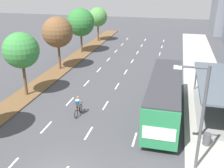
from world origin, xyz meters
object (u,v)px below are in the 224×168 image
at_px(bus_shelter, 217,93).
at_px(cyclist, 78,107).
at_px(median_tree_fifth, 98,17).
at_px(median_tree_third, 57,32).
at_px(bus, 165,93).
at_px(trash_bin, 207,139).
at_px(median_tree_second, 21,50).
at_px(median_tree_fourth, 81,22).
at_px(streetlight, 200,113).

xyz_separation_m(bus_shelter, cyclist, (-11.29, -3.25, -1.08)).
bearing_deg(median_tree_fifth, median_tree_third, -90.19).
xyz_separation_m(bus, cyclist, (-7.01, -1.64, -1.28)).
bearing_deg(median_tree_fifth, bus_shelter, -53.89).
distance_m(cyclist, trash_bin, 10.43).
height_order(median_tree_second, median_tree_fifth, median_tree_second).
distance_m(median_tree_fourth, streetlight, 28.93).
height_order(bus_shelter, streetlight, streetlight).
height_order(cyclist, median_tree_second, median_tree_second).
bearing_deg(median_tree_second, streetlight, -25.27).
relative_size(bus_shelter, cyclist, 5.47).
bearing_deg(median_tree_fifth, trash_bin, -60.68).
xyz_separation_m(median_tree_second, trash_bin, (16.62, -4.67, -4.04)).
bearing_deg(bus, median_tree_fourth, 127.85).
relative_size(median_tree_second, median_tree_third, 0.95).
relative_size(median_tree_second, median_tree_fifth, 1.03).
bearing_deg(bus_shelter, median_tree_second, -177.66).
height_order(bus, median_tree_fourth, median_tree_fourth).
bearing_deg(median_tree_third, cyclist, -58.80).
bearing_deg(streetlight, bus_shelter, 75.37).
height_order(median_tree_third, streetlight, median_tree_third).
bearing_deg(median_tree_fifth, median_tree_second, -89.66).
bearing_deg(median_tree_second, bus_shelter, 2.34).
distance_m(bus, trash_bin, 5.17).
bearing_deg(median_tree_third, bus_shelter, -23.20).
distance_m(cyclist, median_tree_fourth, 20.83).
bearing_deg(bus_shelter, cyclist, -163.95).
height_order(bus_shelter, median_tree_fifth, median_tree_fifth).
bearing_deg(median_tree_second, cyclist, -21.51).
relative_size(bus_shelter, streetlight, 1.53).
xyz_separation_m(median_tree_third, median_tree_fifth, (0.06, 16.79, -0.33)).
distance_m(median_tree_fourth, trash_bin, 27.65).
distance_m(median_tree_fifth, streetlight, 36.15).
distance_m(bus_shelter, median_tree_second, 17.92).
xyz_separation_m(cyclist, median_tree_third, (-6.61, 10.92, 3.98)).
bearing_deg(trash_bin, bus_shelter, 78.69).
relative_size(bus, streetlight, 1.74).
relative_size(median_tree_third, trash_bin, 7.70).
distance_m(bus, cyclist, 7.31).
bearing_deg(trash_bin, median_tree_fourth, 128.28).
bearing_deg(bus_shelter, bus, -159.42).
distance_m(bus, median_tree_third, 16.70).
relative_size(median_tree_third, median_tree_fifth, 1.09).
bearing_deg(median_tree_second, median_tree_fifth, 90.34).
relative_size(bus_shelter, median_tree_third, 1.52).
bearing_deg(bus, bus_shelter, 20.58).
bearing_deg(bus, streetlight, -71.48).
bearing_deg(bus_shelter, median_tree_fifth, 126.11).
distance_m(cyclist, median_tree_fifth, 28.71).
bearing_deg(bus, median_tree_fifth, 117.49).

